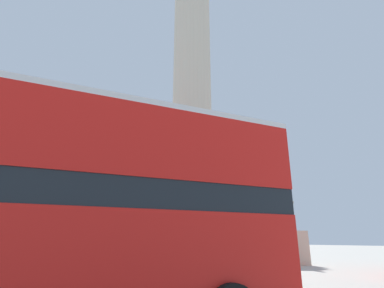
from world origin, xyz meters
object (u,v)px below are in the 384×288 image
object	(u,v)px
street_lamp	(134,205)
bus_a	(5,201)
equestrian_statue	(282,242)
monument_column	(192,91)

from	to	relation	value
street_lamp	bus_a	bearing A→B (deg)	-135.72
bus_a	equestrian_statue	world-z (taller)	equestrian_statue
bus_a	monument_column	bearing A→B (deg)	44.72
bus_a	equestrian_statue	xyz separation A→B (m)	(17.79, 10.83, -0.80)
monument_column	street_lamp	bearing A→B (deg)	-146.76
monument_column	bus_a	bearing A→B (deg)	-140.82
monument_column	equestrian_statue	distance (m)	13.96
street_lamp	monument_column	bearing A→B (deg)	33.24
equestrian_statue	monument_column	bearing A→B (deg)	-142.41
monument_column	bus_a	world-z (taller)	monument_column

